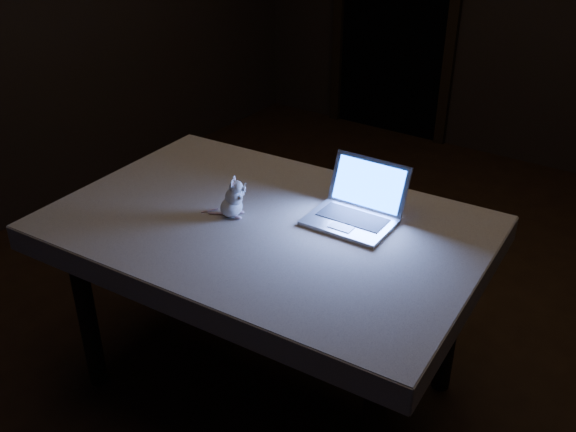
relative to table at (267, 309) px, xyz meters
The scene contains 6 objects.
floor 0.65m from the table, 76.00° to the left, with size 5.00×5.00×0.00m, color black.
left_wall 2.36m from the table, 166.84° to the left, with size 0.04×5.00×2.60m, color black.
table is the anchor object (origin of this frame).
tablecloth 0.37m from the table, 52.04° to the left, with size 1.59×1.06×0.10m, color beige, non-canonical shape.
laptop 0.60m from the table, 30.40° to the left, with size 0.31×0.27×0.21m, color #A3A3A7, non-canonical shape.
plush_mouse 0.51m from the table, 162.36° to the right, with size 0.12×0.12×0.16m, color silver, non-canonical shape.
Camera 1 is at (1.14, -2.16, 1.99)m, focal length 40.00 mm.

